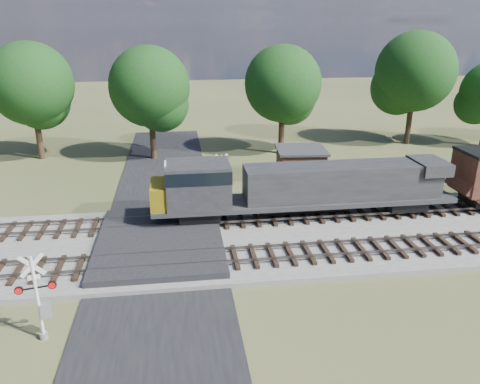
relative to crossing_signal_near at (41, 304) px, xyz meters
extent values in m
plane|color=#3D4726|center=(4.42, 7.14, -1.60)|extent=(160.00, 160.00, 0.00)
cube|color=gray|center=(14.42, 7.64, -1.45)|extent=(140.00, 10.00, 0.30)
cube|color=black|center=(4.42, 7.14, -1.56)|extent=(7.00, 60.00, 0.08)
cube|color=#262628|center=(4.42, 7.64, -1.29)|extent=(7.00, 9.00, 0.62)
cube|color=black|center=(6.42, 5.14, -1.21)|extent=(44.00, 2.60, 0.18)
cube|color=#57514B|center=(14.42, 4.42, -1.05)|extent=(140.00, 0.08, 0.15)
cube|color=#57514B|center=(14.42, 5.86, -1.05)|extent=(140.00, 0.08, 0.15)
cube|color=black|center=(6.42, 10.14, -1.21)|extent=(44.00, 2.60, 0.18)
cube|color=#57514B|center=(14.42, 9.42, -1.05)|extent=(140.00, 0.08, 0.15)
cube|color=#57514B|center=(14.42, 10.86, -1.05)|extent=(140.00, 0.08, 0.15)
cylinder|color=silver|center=(-0.08, -0.02, 0.27)|extent=(0.13, 0.13, 3.74)
cylinder|color=gray|center=(-0.08, -0.02, -1.46)|extent=(0.34, 0.34, 0.28)
cube|color=silver|center=(-0.08, -0.02, 1.76)|extent=(0.96, 0.24, 0.98)
cube|color=silver|center=(-0.08, -0.02, 1.76)|extent=(0.96, 0.24, 0.98)
cube|color=silver|center=(-0.08, -0.02, 1.25)|extent=(0.46, 0.12, 0.21)
cube|color=black|center=(-0.08, -0.02, 0.78)|extent=(1.47, 0.36, 0.06)
cylinder|color=red|center=(-0.67, -0.14, 0.78)|extent=(0.35, 0.16, 0.34)
cylinder|color=red|center=(0.52, 0.11, 0.78)|extent=(0.35, 0.16, 0.34)
cube|color=gray|center=(0.15, 0.03, -0.29)|extent=(0.47, 0.36, 0.61)
cylinder|color=silver|center=(8.55, 13.56, 0.22)|extent=(0.13, 0.13, 3.65)
cylinder|color=gray|center=(8.55, 13.56, -1.47)|extent=(0.33, 0.33, 0.27)
cube|color=silver|center=(8.55, 13.56, 1.69)|extent=(0.95, 0.18, 0.96)
cube|color=silver|center=(8.55, 13.56, 1.69)|extent=(0.95, 0.18, 0.96)
cube|color=silver|center=(8.55, 13.56, 1.18)|extent=(0.46, 0.10, 0.20)
cube|color=black|center=(8.55, 13.56, 0.73)|extent=(1.45, 0.28, 0.05)
cylinder|color=red|center=(9.14, 13.65, 0.73)|extent=(0.34, 0.14, 0.33)
cylinder|color=red|center=(7.96, 13.47, 0.73)|extent=(0.34, 0.14, 0.33)
cube|color=gray|center=(8.32, 13.52, -0.32)|extent=(0.45, 0.33, 0.59)
cube|color=#472B1E|center=(15.35, 18.22, -0.37)|extent=(3.82, 3.82, 2.46)
cube|color=#302F32|center=(15.35, 18.22, 0.95)|extent=(4.20, 4.20, 0.18)
cylinder|color=black|center=(-7.05, 27.64, 1.05)|extent=(0.56, 0.56, 5.30)
sphere|color=black|center=(-7.05, 27.64, 5.29)|extent=(7.43, 7.43, 7.43)
cylinder|color=black|center=(3.39, 26.10, 0.96)|extent=(0.56, 0.56, 5.13)
sphere|color=black|center=(3.39, 26.10, 5.07)|extent=(7.18, 7.18, 7.18)
cylinder|color=black|center=(15.59, 26.53, 0.96)|extent=(0.56, 0.56, 5.12)
sphere|color=black|center=(15.59, 26.53, 5.06)|extent=(7.17, 7.17, 7.17)
cylinder|color=black|center=(29.55, 28.48, 1.24)|extent=(0.56, 0.56, 5.68)
sphere|color=black|center=(29.55, 28.48, 5.78)|extent=(7.95, 7.95, 7.95)
camera|label=1|loc=(5.71, -16.77, 10.59)|focal=35.00mm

